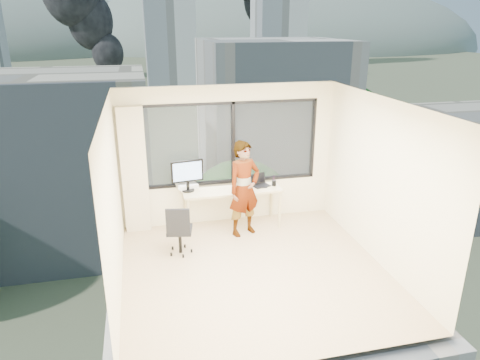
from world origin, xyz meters
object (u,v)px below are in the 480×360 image
object	(u,v)px
game_console	(187,186)
handbag	(246,179)
chair	(180,228)
monitor	(187,176)
desk	(232,207)
laptop	(261,181)
person	(244,189)

from	to	relation	value
game_console	handbag	distance (m)	1.12
chair	monitor	world-z (taller)	monitor
desk	handbag	bearing A→B (deg)	33.28
desk	game_console	size ratio (longest dim) A/B	5.24
monitor	laptop	xyz separation A→B (m)	(1.36, -0.06, -0.19)
desk	chair	xyz separation A→B (m)	(-1.06, -0.82, 0.07)
chair	laptop	world-z (taller)	laptop
game_console	handbag	world-z (taller)	handbag
laptop	handbag	world-z (taller)	laptop
chair	person	bearing A→B (deg)	32.09
game_console	laptop	size ratio (longest dim) A/B	1.06
monitor	game_console	distance (m)	0.30
laptop	handbag	bearing A→B (deg)	122.82
desk	person	xyz separation A→B (m)	(0.15, -0.35, 0.49)
game_console	laptop	xyz separation A→B (m)	(1.36, -0.22, 0.06)
person	laptop	size ratio (longest dim) A/B	5.32
person	laptop	world-z (taller)	person
monitor	handbag	xyz separation A→B (m)	(1.11, 0.13, -0.20)
handbag	monitor	bearing A→B (deg)	-169.11
person	game_console	world-z (taller)	person
person	game_console	bearing A→B (deg)	126.69
chair	desk	bearing A→B (deg)	48.62
person	monitor	distance (m)	1.05
chair	monitor	size ratio (longest dim) A/B	1.52
game_console	chair	bearing A→B (deg)	-120.82
desk	game_console	xyz separation A→B (m)	(-0.80, 0.23, 0.42)
desk	person	world-z (taller)	person
chair	handbag	distance (m)	1.76
desk	person	bearing A→B (deg)	-67.08
person	game_console	size ratio (longest dim) A/B	5.04
desk	game_console	distance (m)	0.93
chair	person	distance (m)	1.36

